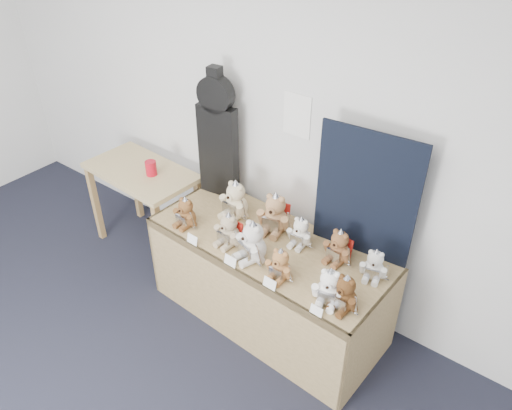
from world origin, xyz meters
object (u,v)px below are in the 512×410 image
Objects in this scene: teddy_back_left at (235,201)px; teddy_back_centre_left at (275,215)px; display_table at (262,265)px; teddy_back_centre_right at (300,233)px; teddy_back_right at (339,248)px; teddy_front_end at (344,294)px; side_table at (143,183)px; teddy_front_far_left at (186,213)px; teddy_front_left at (229,231)px; teddy_front_centre at (252,243)px; teddy_front_right at (280,265)px; teddy_back_end at (374,266)px; teddy_front_far_right at (329,288)px; guitar_case at (218,135)px; red_cup at (151,168)px.

teddy_back_centre_left is (0.33, 0.03, 0.00)m from teddy_back_left.
teddy_back_centre_left is at bearing 105.27° from display_table.
teddy_back_right is at bearing -1.23° from teddy_back_centre_right.
teddy_front_end is 1.12m from teddy_back_left.
teddy_front_end is at bearing -11.10° from teddy_back_left.
side_table reaches higher than display_table.
teddy_back_left is (0.21, 0.30, 0.03)m from teddy_front_far_left.
teddy_front_left reaches higher than teddy_back_right.
teddy_front_left is 1.01× the size of teddy_back_right.
teddy_front_centre is 1.31× the size of teddy_front_right.
teddy_back_centre_left is (0.16, 0.31, 0.02)m from teddy_front_left.
teddy_front_centre is 0.49m from teddy_back_left.
teddy_front_far_left is 0.92× the size of teddy_front_left.
teddy_back_right is at bearing 25.00° from display_table.
teddy_back_centre_left is (-0.74, 0.36, 0.03)m from teddy_front_end.
side_table is at bearing 176.91° from display_table.
teddy_front_far_left reaches higher than teddy_back_centre_right.
teddy_back_end is at bearing 92.26° from teddy_front_end.
teddy_back_left is (-1.07, 0.33, 0.02)m from teddy_front_end.
teddy_front_end is at bearing -0.12° from teddy_front_left.
teddy_front_end is at bearing -107.01° from teddy_back_end.
teddy_front_centre is 1.32× the size of teddy_back_centre_right.
teddy_back_end is (0.12, 0.35, -0.01)m from teddy_front_far_right.
teddy_front_centre is 0.55m from teddy_back_right.
teddy_back_centre_right is 0.90× the size of teddy_back_right.
teddy_back_end is at bearing 34.35° from teddy_front_right.
teddy_front_left reaches higher than teddy_front_far_left.
teddy_front_end is 0.99× the size of teddy_back_right.
display_table is at bearing -2.48° from side_table.
teddy_back_centre_right is at bearing 166.99° from teddy_back_end.
teddy_front_far_right is (0.81, -0.07, 0.00)m from teddy_front_left.
teddy_front_far_left is 0.38m from teddy_front_left.
guitar_case is 3.16× the size of teddy_back_left.
teddy_back_end is at bearing -14.43° from guitar_case.
teddy_back_centre_right reaches higher than red_cup.
teddy_back_left is at bearing 56.04° from teddy_front_far_left.
teddy_front_end is at bearing -4.80° from side_table.
guitar_case reaches higher than teddy_back_left.
teddy_front_centre reaches higher than teddy_front_end.
guitar_case is at bearing 165.29° from teddy_back_centre_right.
teddy_front_right is (1.46, -0.30, -0.03)m from red_cup.
teddy_back_right reaches higher than red_cup.
guitar_case is at bearing 139.08° from teddy_front_left.
teddy_back_centre_left is (1.15, 0.08, 0.00)m from red_cup.
display_table is 1.00m from guitar_case.
teddy_back_right reaches higher than teddy_back_end.
teddy_front_right is at bearing -7.45° from side_table.
teddy_back_end is at bearing 16.70° from display_table.
teddy_back_left is at bearing 3.03° from red_cup.
display_table is 0.36m from teddy_back_centre_left.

